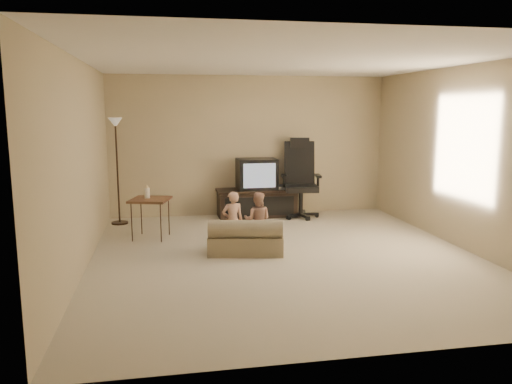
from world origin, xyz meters
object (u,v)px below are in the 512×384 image
(child_sofa, at_px, (246,239))
(toddler_right, at_px, (257,220))
(office_chair, at_px, (300,189))
(toddler_left, at_px, (233,221))
(tv_stand, at_px, (257,193))
(floor_lamp, at_px, (116,147))
(side_table, at_px, (150,200))

(child_sofa, relative_size, toddler_right, 1.37)
(office_chair, bearing_deg, toddler_left, -119.29)
(tv_stand, height_order, child_sofa, tv_stand)
(office_chair, distance_m, floor_lamp, 3.24)
(child_sofa, bearing_deg, tv_stand, 86.25)
(floor_lamp, bearing_deg, office_chair, 0.05)
(side_table, relative_size, toddler_left, 0.99)
(office_chair, height_order, child_sofa, office_chair)
(office_chair, height_order, toddler_right, office_chair)
(toddler_right, bearing_deg, tv_stand, -83.59)
(tv_stand, distance_m, toddler_right, 2.06)
(floor_lamp, distance_m, toddler_left, 2.71)
(side_table, relative_size, toddler_right, 1.04)
(child_sofa, xyz_separation_m, toddler_left, (-0.15, 0.17, 0.21))
(toddler_right, bearing_deg, office_chair, -104.35)
(floor_lamp, relative_size, child_sofa, 1.66)
(office_chair, xyz_separation_m, floor_lamp, (-3.14, -0.00, 0.79))
(tv_stand, height_order, floor_lamp, floor_lamp)
(child_sofa, bearing_deg, side_table, 150.44)
(tv_stand, bearing_deg, toddler_right, -101.45)
(tv_stand, bearing_deg, office_chair, -13.54)
(tv_stand, height_order, office_chair, office_chair)
(side_table, height_order, toddler_right, side_table)
(side_table, bearing_deg, toddler_right, -28.35)
(office_chair, height_order, toddler_left, office_chair)
(floor_lamp, distance_m, toddler_right, 2.88)
(floor_lamp, relative_size, toddler_left, 2.16)
(tv_stand, relative_size, side_table, 1.80)
(child_sofa, height_order, toddler_left, toddler_left)
(tv_stand, relative_size, floor_lamp, 0.83)
(office_chair, distance_m, toddler_left, 2.46)
(toddler_left, bearing_deg, child_sofa, 123.15)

